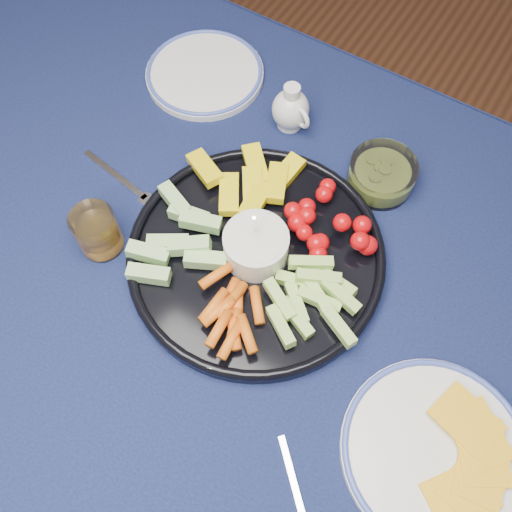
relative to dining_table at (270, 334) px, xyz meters
The scene contains 9 objects.
dining_table is the anchor object (origin of this frame).
crudite_platter 0.14m from the dining_table, 137.60° to the left, with size 0.39×0.39×0.13m.
creamer_pitcher 0.38m from the dining_table, 116.15° to the left, with size 0.08×0.06×0.09m.
pickle_bowl 0.31m from the dining_table, 84.04° to the left, with size 0.11×0.11×0.05m.
cheese_plate 0.31m from the dining_table, 10.73° to the right, with size 0.25×0.25×0.03m.
juice_tumbler 0.31m from the dining_table, behind, with size 0.07×0.07×0.08m.
fork_left 0.34m from the dining_table, 167.90° to the left, with size 0.17×0.04×0.00m.
fork_right 0.27m from the dining_table, 50.71° to the right, with size 0.11×0.11×0.00m.
side_plate_extra 0.49m from the dining_table, 136.01° to the left, with size 0.22×0.22×0.02m.
Camera 1 is at (0.15, -0.27, 1.53)m, focal length 40.00 mm.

